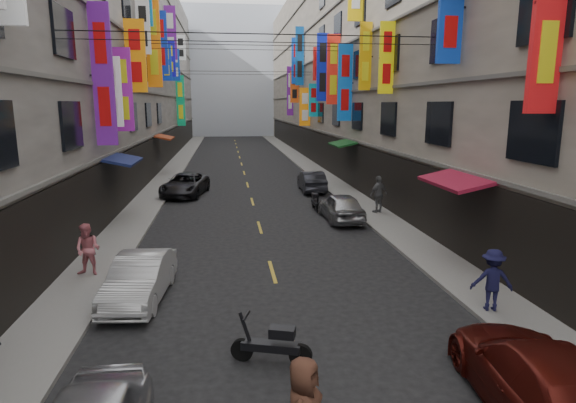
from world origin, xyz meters
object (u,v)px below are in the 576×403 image
object	(u,v)px
car_left_mid	(140,278)
pedestrian_lfar	(88,250)
scooter_crossing	(272,344)
car_right_near	(541,381)
scooter_far_right	(316,202)
car_right_far	(312,181)
car_left_far	(185,185)
car_right_mid	(341,207)
pedestrian_rnear	(492,280)
pedestrian_rfar	(379,194)

from	to	relation	value
car_left_mid	pedestrian_lfar	size ratio (longest dim) A/B	2.33
scooter_crossing	car_right_near	xyz separation A→B (m)	(4.56, -2.44, 0.28)
scooter_far_right	car_right_far	bearing A→B (deg)	-97.92
car_left_far	car_right_mid	world-z (taller)	car_right_mid
car_right_far	pedestrian_lfar	distance (m)	17.76
scooter_far_right	pedestrian_rnear	world-z (taller)	pedestrian_rnear
scooter_crossing	car_right_far	xyz separation A→B (m)	(4.56, 20.69, 0.22)
car_left_far	car_right_near	world-z (taller)	car_right_near
scooter_far_right	car_left_far	size ratio (longest dim) A/B	0.37
pedestrian_lfar	pedestrian_rfar	bearing A→B (deg)	45.79
scooter_far_right	car_right_far	xyz separation A→B (m)	(0.76, 5.54, 0.22)
scooter_far_right	pedestrian_rfar	world-z (taller)	pedestrian_rfar
car_right_far	pedestrian_rfar	size ratio (longest dim) A/B	2.12
car_left_mid	car_right_near	world-z (taller)	car_right_near
scooter_crossing	car_left_mid	world-z (taller)	car_left_mid
scooter_crossing	pedestrian_rnear	size ratio (longest dim) A/B	1.04
car_right_mid	pedestrian_rnear	distance (m)	10.98
scooter_far_right	pedestrian_rnear	distance (m)	13.58
car_right_far	car_left_far	bearing A→B (deg)	3.96
car_right_mid	car_right_far	size ratio (longest dim) A/B	1.00
scooter_crossing	pedestrian_lfar	world-z (taller)	pedestrian_lfar
scooter_far_right	car_right_near	distance (m)	17.62
car_right_near	pedestrian_rnear	bearing A→B (deg)	-102.03
scooter_far_right	car_right_far	world-z (taller)	car_right_far
car_right_far	pedestrian_lfar	xyz separation A→B (m)	(-9.94, -14.71, 0.31)
car_right_near	scooter_crossing	bearing A→B (deg)	-20.67
scooter_far_right	car_left_mid	bearing A→B (deg)	57.11
scooter_far_right	car_right_mid	size ratio (longest dim) A/B	0.45
car_right_near	car_right_mid	xyz separation A→B (m)	(0.00, 15.10, -0.04)
scooter_far_right	car_right_near	xyz separation A→B (m)	(0.76, -17.60, 0.28)
pedestrian_lfar	pedestrian_rfar	world-z (taller)	pedestrian_rfar
pedestrian_lfar	scooter_far_right	bearing A→B (deg)	58.54
car_left_mid	pedestrian_rnear	xyz separation A→B (m)	(9.50, -2.17, 0.31)
pedestrian_rnear	scooter_crossing	bearing A→B (deg)	31.61
car_right_far	pedestrian_rnear	world-z (taller)	pedestrian_rnear
car_right_mid	pedestrian_lfar	size ratio (longest dim) A/B	2.37
pedestrian_lfar	pedestrian_rfar	distance (m)	14.33
car_left_mid	car_right_near	distance (m)	10.24
scooter_crossing	pedestrian_rfar	bearing A→B (deg)	-8.64
scooter_far_right	pedestrian_rfar	xyz separation A→B (m)	(2.95, -1.53, 0.63)
scooter_far_right	car_right_mid	bearing A→B (deg)	106.94
car_left_far	pedestrian_rfar	distance (m)	12.16
pedestrian_lfar	pedestrian_rnear	world-z (taller)	pedestrian_lfar
scooter_crossing	pedestrian_rnear	distance (m)	6.34
pedestrian_rnear	scooter_far_right	bearing A→B (deg)	-65.13
pedestrian_rfar	car_right_near	bearing A→B (deg)	55.87
scooter_crossing	car_right_far	bearing A→B (deg)	5.26
car_right_near	pedestrian_rnear	world-z (taller)	pedestrian_rnear
car_left_far	scooter_crossing	bearing A→B (deg)	-70.47
car_right_mid	pedestrian_rfar	size ratio (longest dim) A/B	2.12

